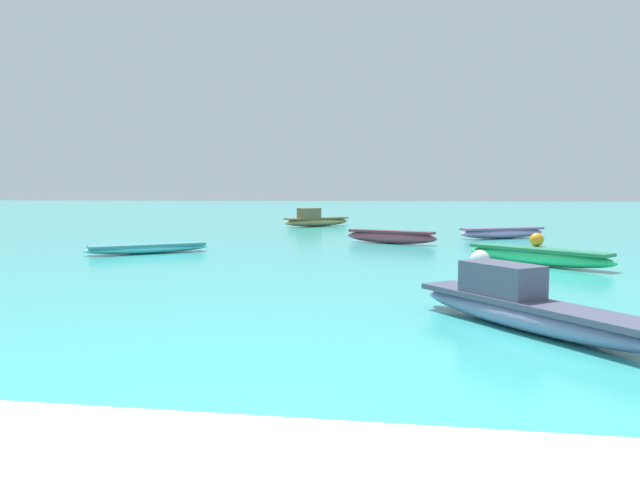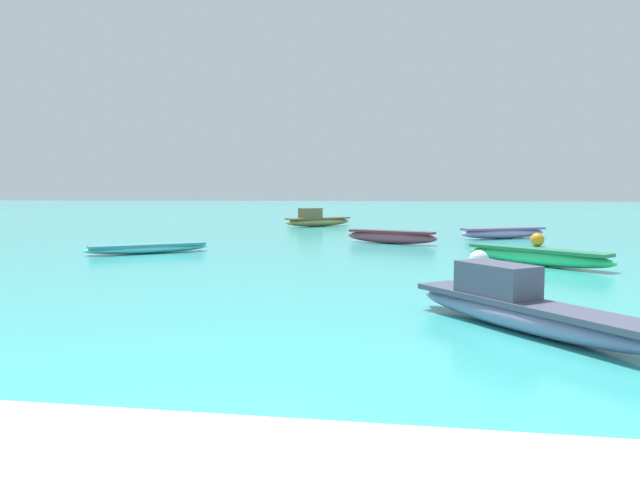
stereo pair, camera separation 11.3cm
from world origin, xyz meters
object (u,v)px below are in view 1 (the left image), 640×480
object	(u,v)px
moored_boat_1	(315,220)
mooring_buoy_0	(480,260)
moored_boat_3	(524,307)
moored_boat_4	(148,248)
mooring_buoy_1	(537,240)
moored_boat_2	(502,232)
moored_boat_5	(537,256)
moored_boat_0	(391,236)

from	to	relation	value
moored_boat_1	mooring_buoy_0	size ratio (longest dim) A/B	7.71
moored_boat_3	moored_boat_4	size ratio (longest dim) A/B	1.05
mooring_buoy_0	mooring_buoy_1	distance (m)	6.77
moored_boat_1	moored_boat_2	xyz separation A→B (m)	(8.61, -6.93, -0.11)
moored_boat_5	mooring_buoy_1	size ratio (longest dim) A/B	7.27
moored_boat_1	moored_boat_5	xyz separation A→B (m)	(8.05, -15.45, -0.11)
moored_boat_0	moored_boat_2	xyz separation A→B (m)	(4.34, 2.96, -0.02)
moored_boat_2	moored_boat_3	size ratio (longest dim) A/B	1.05
moored_boat_1	moored_boat_3	size ratio (longest dim) A/B	1.00
moored_boat_0	moored_boat_4	distance (m)	8.35
moored_boat_5	mooring_buoy_1	xyz separation A→B (m)	(1.14, 5.24, -0.01)
moored_boat_1	mooring_buoy_0	world-z (taller)	moored_boat_1
moored_boat_2	moored_boat_5	bearing A→B (deg)	-121.88
moored_boat_0	moored_boat_4	world-z (taller)	moored_boat_0
moored_boat_3	mooring_buoy_0	xyz separation A→B (m)	(0.20, 6.07, -0.07)
moored_boat_1	moored_boat_3	bearing A→B (deg)	-116.36
moored_boat_4	mooring_buoy_0	size ratio (longest dim) A/B	7.37
moored_boat_2	mooring_buoy_0	world-z (taller)	mooring_buoy_0
moored_boat_4	moored_boat_1	bearing A→B (deg)	43.29
moored_boat_2	mooring_buoy_1	distance (m)	3.33
moored_boat_4	mooring_buoy_1	distance (m)	12.71
moored_boat_2	moored_boat_5	distance (m)	8.54
moored_boat_0	moored_boat_2	size ratio (longest dim) A/B	0.91
moored_boat_0	moored_boat_5	size ratio (longest dim) A/B	1.02
moored_boat_3	mooring_buoy_0	distance (m)	6.08
moored_boat_3	mooring_buoy_0	bearing A→B (deg)	140.60
moored_boat_0	moored_boat_2	distance (m)	5.25
moored_boat_0	moored_boat_4	size ratio (longest dim) A/B	1.00
moored_boat_4	moored_boat_5	bearing A→B (deg)	-41.62
moored_boat_4	mooring_buoy_1	size ratio (longest dim) A/B	7.40
moored_boat_2	moored_boat_3	bearing A→B (deg)	-126.42
moored_boat_2	mooring_buoy_1	bearing A→B (deg)	-107.97
moored_boat_3	mooring_buoy_1	size ratio (longest dim) A/B	7.78
moored_boat_1	mooring_buoy_1	distance (m)	13.74
moored_boat_1	moored_boat_2	bearing A→B (deg)	-80.93
moored_boat_4	moored_boat_5	distance (m)	10.96
moored_boat_4	moored_boat_5	size ratio (longest dim) A/B	1.02
moored_boat_1	moored_boat_4	size ratio (longest dim) A/B	1.05
moored_boat_0	moored_boat_2	bearing A→B (deg)	57.55
moored_boat_2	mooring_buoy_0	distance (m)	9.73
moored_boat_5	mooring_buoy_0	distance (m)	1.81
moored_boat_5	mooring_buoy_0	size ratio (longest dim) A/B	7.23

